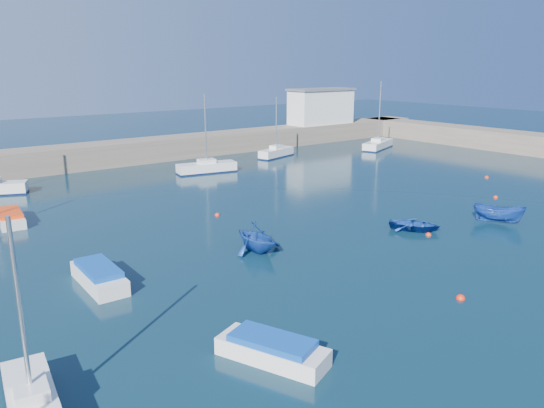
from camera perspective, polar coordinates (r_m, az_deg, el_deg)
ground at (r=30.91m, az=21.86°, el=-7.98°), size 220.00×220.00×0.00m
back_wall at (r=65.87m, az=-14.55°, el=5.51°), size 96.00×4.50×2.60m
right_arm at (r=83.62m, az=19.00°, el=7.07°), size 4.50×32.00×2.60m
harbor_office at (r=81.72m, az=5.28°, el=10.32°), size 10.00×4.00×5.00m
sailboat_1 at (r=20.15m, az=-24.32°, el=-19.23°), size 2.08×5.40×7.06m
sailboat_6 at (r=57.96m, az=-7.04°, el=3.95°), size 6.62×2.92×8.43m
sailboat_7 at (r=67.31m, az=0.46°, el=5.57°), size 5.82×3.12×7.52m
sailboat_8 at (r=75.65m, az=11.33°, el=6.30°), size 7.31×4.55×9.22m
motorboat_0 at (r=21.75m, az=0.03°, el=-15.38°), size 3.20×4.76×1.01m
motorboat_1 at (r=29.80m, az=-18.12°, el=-7.37°), size 1.72×4.69×1.14m
motorboat_2 at (r=43.70m, az=-26.36°, el=-1.30°), size 1.99×4.72×0.95m
dinghy_center at (r=38.92m, az=15.10°, el=-2.20°), size 4.03×4.34×0.73m
dinghy_left at (r=33.22m, az=-1.69°, el=-3.56°), size 3.32×3.78×1.89m
dinghy_right at (r=42.63m, az=23.21°, el=-0.96°), size 2.72×3.88×1.40m
buoy_0 at (r=28.65m, az=19.61°, el=-9.58°), size 0.46×0.46×0.46m
buoy_1 at (r=38.11m, az=16.48°, el=-3.24°), size 0.40×0.40×0.40m
buoy_2 at (r=50.73m, az=22.92°, el=0.63°), size 0.40×0.40×0.40m
buoy_3 at (r=41.48m, az=-5.90°, el=-1.23°), size 0.42×0.42×0.42m
buoy_4 at (r=59.38m, az=22.09°, el=2.64°), size 0.42×0.42×0.42m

